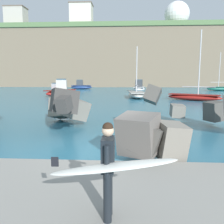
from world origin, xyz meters
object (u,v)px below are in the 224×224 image
boat_near_left (62,96)px  radar_dome (177,16)px  boat_mid_centre (220,88)px  station_building_west (16,19)px  boat_mid_right (137,94)px  mooring_buoy_inner (137,89)px  boat_mid_left (81,86)px  boat_far_left (194,97)px  boat_near_right (60,92)px  station_building_central (81,16)px  surfer_with_board (109,166)px  boat_near_centre (139,88)px

boat_near_left → radar_dome: bearing=68.4°
boat_mid_centre → station_building_west: bearing=154.4°
boat_mid_right → mooring_buoy_inner: bearing=87.2°
boat_near_left → station_building_west: (-26.97, 49.17, 19.41)m
boat_mid_centre → radar_dome: bearing=93.7°
boat_near_left → mooring_buoy_inner: bearing=70.8°
boat_mid_centre → station_building_west: station_building_west is taller
boat_mid_left → mooring_buoy_inner: size_ratio=11.16×
boat_far_left → radar_dome: (8.45, 53.09, 21.98)m
boat_near_right → radar_dome: bearing=61.8°
boat_near_right → boat_mid_left: 19.41m
mooring_buoy_inner → station_building_west: station_building_west is taller
boat_mid_right → boat_far_left: bearing=-24.2°
boat_mid_centre → station_building_central: (-31.62, 22.47, 19.66)m
boat_mid_right → radar_dome: radar_dome is taller
boat_near_left → radar_dome: size_ratio=0.54×
surfer_with_board → boat_mid_left: bearing=101.4°
boat_mid_right → boat_far_left: size_ratio=0.83×
surfer_with_board → boat_near_right: (-9.08, 29.03, -0.65)m
boat_near_left → station_building_west: 59.35m
station_building_central → boat_far_left: bearing=-63.4°
boat_near_left → mooring_buoy_inner: size_ratio=12.43×
mooring_buoy_inner → station_building_central: size_ratio=0.07×
boat_mid_right → station_building_west: 57.63m
boat_mid_left → boat_far_left: (18.10, -24.16, -0.21)m
boat_near_centre → boat_mid_left: size_ratio=0.97×
boat_near_centre → radar_dome: 44.85m
mooring_buoy_inner → station_building_central: station_building_central is taller
boat_near_left → boat_mid_left: (-3.60, 28.96, -0.15)m
station_building_central → mooring_buoy_inner: bearing=-54.7°
boat_near_centre → boat_mid_centre: 16.48m
surfer_with_board → boat_near_centre: size_ratio=0.44×
surfer_with_board → station_building_west: bearing=115.8°
station_building_west → mooring_buoy_inner: bearing=-33.9°
boat_mid_centre → radar_dome: size_ratio=0.74×
boat_near_right → boat_mid_centre: bearing=27.5°
boat_mid_centre → boat_far_left: size_ratio=0.93×
boat_far_left → mooring_buoy_inner: bearing=105.8°
station_building_west → station_building_central: bearing=-7.0°
radar_dome → station_building_west: 50.74m
surfer_with_board → boat_mid_left: (-9.74, 48.43, -0.62)m
boat_mid_left → surfer_with_board: bearing=-78.6°
surfer_with_board → boat_near_left: bearing=107.5°
boat_near_centre → radar_dome: (14.01, 36.65, 21.72)m
surfer_with_board → station_building_central: size_ratio=0.32×
boat_near_right → boat_mid_centre: (28.09, 14.63, -0.15)m
boat_near_centre → boat_mid_left: bearing=148.4°
boat_near_right → boat_near_left: bearing=-72.9°
boat_near_left → boat_mid_centre: 34.90m
station_building_west → radar_dome: bearing=9.9°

